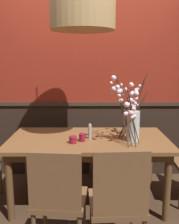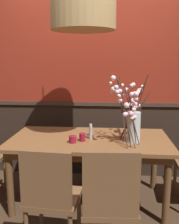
{
  "view_description": "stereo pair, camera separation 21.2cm",
  "coord_description": "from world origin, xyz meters",
  "px_view_note": "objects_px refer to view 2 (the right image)",
  "views": [
    {
      "loc": [
        0.01,
        -2.67,
        1.56
      ],
      "look_at": [
        0.0,
        0.0,
        1.03
      ],
      "focal_mm": 41.02,
      "sensor_mm": 36.0,
      "label": 1
    },
    {
      "loc": [
        0.22,
        -2.66,
        1.56
      ],
      "look_at": [
        0.0,
        0.0,
        1.03
      ],
      "focal_mm": 41.02,
      "sensor_mm": 36.0,
      "label": 2
    }
  ],
  "objects_px": {
    "chair_near_side_right": "(110,201)",
    "chair_far_side_right": "(109,135)",
    "candle_holder_nearer_edge": "(82,137)",
    "condiment_bottle": "(91,132)",
    "pendant_lamp": "(83,14)",
    "candle_holder_nearer_center": "(73,139)",
    "dining_table": "(90,145)",
    "vase_with_blossoms": "(132,118)",
    "chair_near_side_left": "(51,196)"
  },
  "relations": [
    {
      "from": "chair_far_side_right",
      "to": "chair_near_side_left",
      "type": "height_order",
      "value": "chair_far_side_right"
    },
    {
      "from": "chair_far_side_right",
      "to": "candle_holder_nearer_center",
      "type": "height_order",
      "value": "chair_far_side_right"
    },
    {
      "from": "chair_near_side_right",
      "to": "pendant_lamp",
      "type": "xyz_separation_m",
      "value": [
        -0.28,
        0.81,
        1.48
      ]
    },
    {
      "from": "chair_far_side_right",
      "to": "chair_near_side_right",
      "type": "bearing_deg",
      "value": -89.49
    },
    {
      "from": "candle_holder_nearer_center",
      "to": "condiment_bottle",
      "type": "distance_m",
      "value": 0.23
    },
    {
      "from": "condiment_bottle",
      "to": "pendant_lamp",
      "type": "height_order",
      "value": "pendant_lamp"
    },
    {
      "from": "chair_far_side_right",
      "to": "condiment_bottle",
      "type": "distance_m",
      "value": 0.97
    },
    {
      "from": "dining_table",
      "to": "chair_near_side_left",
      "type": "xyz_separation_m",
      "value": [
        -0.23,
        -0.86,
        -0.13
      ]
    },
    {
      "from": "chair_near_side_left",
      "to": "candle_holder_nearer_center",
      "type": "xyz_separation_m",
      "value": [
        0.07,
        0.68,
        0.25
      ]
    },
    {
      "from": "candle_holder_nearer_edge",
      "to": "candle_holder_nearer_center",
      "type": "bearing_deg",
      "value": -145.86
    },
    {
      "from": "chair_near_side_right",
      "to": "chair_near_side_left",
      "type": "bearing_deg",
      "value": 176.04
    },
    {
      "from": "dining_table",
      "to": "condiment_bottle",
      "type": "height_order",
      "value": "condiment_bottle"
    },
    {
      "from": "candle_holder_nearer_center",
      "to": "condiment_bottle",
      "type": "xyz_separation_m",
      "value": [
        0.17,
        0.15,
        0.04
      ]
    },
    {
      "from": "chair_far_side_right",
      "to": "pendant_lamp",
      "type": "xyz_separation_m",
      "value": [
        -0.27,
        -0.95,
        1.48
      ]
    },
    {
      "from": "vase_with_blossoms",
      "to": "condiment_bottle",
      "type": "xyz_separation_m",
      "value": [
        -0.43,
        0.07,
        -0.17
      ]
    },
    {
      "from": "chair_near_side_left",
      "to": "candle_holder_nearer_center",
      "type": "relative_size",
      "value": 11.37
    },
    {
      "from": "dining_table",
      "to": "chair_near_side_right",
      "type": "height_order",
      "value": "chair_near_side_right"
    },
    {
      "from": "candle_holder_nearer_center",
      "to": "candle_holder_nearer_edge",
      "type": "distance_m",
      "value": 0.11
    },
    {
      "from": "chair_near_side_left",
      "to": "vase_with_blossoms",
      "type": "bearing_deg",
      "value": 48.49
    },
    {
      "from": "vase_with_blossoms",
      "to": "pendant_lamp",
      "type": "xyz_separation_m",
      "value": [
        -0.5,
        0.01,
        1.01
      ]
    },
    {
      "from": "dining_table",
      "to": "vase_with_blossoms",
      "type": "height_order",
      "value": "vase_with_blossoms"
    },
    {
      "from": "vase_with_blossoms",
      "to": "candle_holder_nearer_edge",
      "type": "distance_m",
      "value": 0.55
    },
    {
      "from": "chair_near_side_right",
      "to": "candle_holder_nearer_edge",
      "type": "relative_size",
      "value": 11.25
    },
    {
      "from": "candle_holder_nearer_edge",
      "to": "condiment_bottle",
      "type": "height_order",
      "value": "condiment_bottle"
    },
    {
      "from": "chair_far_side_right",
      "to": "chair_near_side_left",
      "type": "distance_m",
      "value": 1.79
    },
    {
      "from": "chair_near_side_right",
      "to": "candle_holder_nearer_center",
      "type": "xyz_separation_m",
      "value": [
        -0.39,
        0.71,
        0.25
      ]
    },
    {
      "from": "candle_holder_nearer_edge",
      "to": "condiment_bottle",
      "type": "relative_size",
      "value": 0.52
    },
    {
      "from": "dining_table",
      "to": "chair_near_side_left",
      "type": "bearing_deg",
      "value": -105.09
    },
    {
      "from": "condiment_bottle",
      "to": "candle_holder_nearer_edge",
      "type": "bearing_deg",
      "value": -132.14
    },
    {
      "from": "chair_far_side_right",
      "to": "chair_near_side_left",
      "type": "xyz_separation_m",
      "value": [
        -0.44,
        -1.73,
        0.0
      ]
    },
    {
      "from": "chair_near_side_left",
      "to": "candle_holder_nearer_center",
      "type": "distance_m",
      "value": 0.73
    },
    {
      "from": "condiment_bottle",
      "to": "chair_far_side_right",
      "type": "bearing_deg",
      "value": 77.54
    },
    {
      "from": "chair_far_side_right",
      "to": "condiment_bottle",
      "type": "height_order",
      "value": "chair_far_side_right"
    },
    {
      "from": "pendant_lamp",
      "to": "chair_near_side_right",
      "type": "bearing_deg",
      "value": -70.76
    },
    {
      "from": "chair_far_side_right",
      "to": "vase_with_blossoms",
      "type": "distance_m",
      "value": 1.1
    },
    {
      "from": "dining_table",
      "to": "condiment_bottle",
      "type": "relative_size",
      "value": 10.43
    },
    {
      "from": "pendant_lamp",
      "to": "chair_near_side_left",
      "type": "bearing_deg",
      "value": -102.82
    },
    {
      "from": "dining_table",
      "to": "candle_holder_nearer_edge",
      "type": "distance_m",
      "value": 0.18
    },
    {
      "from": "chair_near_side_left",
      "to": "candle_holder_nearer_edge",
      "type": "relative_size",
      "value": 10.95
    },
    {
      "from": "chair_near_side_right",
      "to": "chair_near_side_left",
      "type": "distance_m",
      "value": 0.46
    },
    {
      "from": "candle_holder_nearer_center",
      "to": "candle_holder_nearer_edge",
      "type": "height_order",
      "value": "candle_holder_nearer_edge"
    },
    {
      "from": "chair_far_side_right",
      "to": "candle_holder_nearer_center",
      "type": "bearing_deg",
      "value": -109.5
    },
    {
      "from": "condiment_bottle",
      "to": "pendant_lamp",
      "type": "xyz_separation_m",
      "value": [
        -0.07,
        -0.06,
        1.18
      ]
    },
    {
      "from": "pendant_lamp",
      "to": "candle_holder_nearer_center",
      "type": "bearing_deg",
      "value": -137.32
    },
    {
      "from": "vase_with_blossoms",
      "to": "chair_near_side_right",
      "type": "bearing_deg",
      "value": -105.19
    },
    {
      "from": "chair_near_side_right",
      "to": "chair_far_side_right",
      "type": "bearing_deg",
      "value": 90.51
    },
    {
      "from": "chair_far_side_right",
      "to": "candle_holder_nearer_edge",
      "type": "relative_size",
      "value": 11.28
    },
    {
      "from": "candle_holder_nearer_edge",
      "to": "pendant_lamp",
      "type": "bearing_deg",
      "value": 71.35
    },
    {
      "from": "candle_holder_nearer_edge",
      "to": "condiment_bottle",
      "type": "xyz_separation_m",
      "value": [
        0.08,
        0.09,
        0.04
      ]
    },
    {
      "from": "chair_far_side_right",
      "to": "candle_holder_nearer_edge",
      "type": "distance_m",
      "value": 1.06
    }
  ]
}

